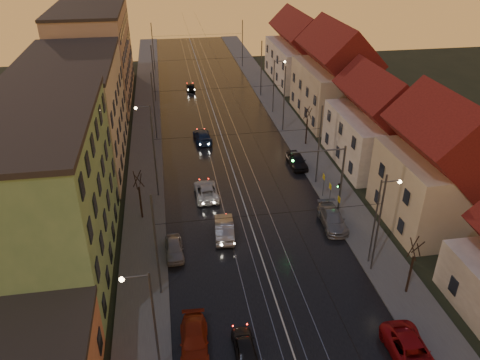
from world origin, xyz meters
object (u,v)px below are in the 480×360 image
street_lamp_0 (148,314)px  parked_right_1 (332,219)px  parked_left_2 (194,341)px  driving_car_4 (191,87)px  street_lamp_2 (150,131)px  driving_car_1 (224,228)px  street_lamp_3 (276,81)px  driving_car_0 (244,346)px  parked_left_3 (174,248)px  driving_car_2 (206,191)px  street_lamp_1 (380,214)px  driving_car_3 (202,136)px  parked_right_0 (411,353)px  traffic_light_mast (333,172)px  parked_right_2 (297,160)px

street_lamp_0 → parked_right_1: (16.70, 13.80, -4.15)m
parked_left_2 → driving_car_4: bearing=89.3°
street_lamp_2 → driving_car_1: bearing=-65.6°
street_lamp_3 → driving_car_0: (-12.31, -43.63, -4.27)m
driving_car_1 → parked_left_3: 5.11m
driving_car_2 → street_lamp_0: bearing=74.3°
street_lamp_0 → parked_left_3: size_ratio=2.10×
street_lamp_2 → driving_car_2: bearing=-51.6°
parked_left_3 → street_lamp_1: bearing=-14.4°
parked_left_2 → parked_right_1: size_ratio=0.92×
driving_car_3 → driving_car_2: bearing=82.4°
driving_car_1 → driving_car_0: bearing=93.0°
street_lamp_1 → parked_right_1: street_lamp_1 is taller
parked_right_0 → parked_right_1: (0.21, 15.93, -0.01)m
street_lamp_0 → traffic_light_mast: size_ratio=1.11×
driving_car_2 → parked_right_1: (11.23, -7.31, 0.04)m
driving_car_1 → street_lamp_0: bearing=70.4°
driving_car_4 → parked_right_2: (10.24, -30.54, 0.15)m
parked_right_0 → parked_right_1: parked_right_0 is taller
parked_left_2 → parked_right_2: 28.63m
parked_right_2 → street_lamp_2: bearing=172.3°
parked_left_2 → street_lamp_2: bearing=98.8°
traffic_light_mast → driving_car_0: 19.64m
street_lamp_0 → driving_car_0: (5.90, 0.37, -4.27)m
street_lamp_2 → parked_right_2: bearing=-5.9°
parked_right_0 → parked_right_2: (0.21, 28.40, 0.01)m
street_lamp_0 → street_lamp_3: size_ratio=1.00×
parked_right_2 → street_lamp_3: bearing=83.3°
driving_car_0 → parked_right_0: 10.89m
street_lamp_2 → driving_car_4: street_lamp_2 is taller
street_lamp_1 → parked_left_2: bearing=-156.8°
driving_car_2 → parked_right_0: bearing=114.2°
street_lamp_3 → parked_left_3: size_ratio=2.10×
street_lamp_0 → driving_car_2: size_ratio=1.60×
street_lamp_3 → driving_car_2: street_lamp_3 is taller
driving_car_0 → driving_car_4: driving_car_0 is taller
street_lamp_0 → driving_car_4: size_ratio=2.23×
street_lamp_2 → traffic_light_mast: 20.89m
parked_left_2 → street_lamp_3: bearing=73.1°
street_lamp_1 → driving_car_0: (-12.31, -7.63, -4.27)m
street_lamp_2 → driving_car_4: 29.83m
driving_car_0 → traffic_light_mast: bearing=-125.4°
street_lamp_1 → driving_car_1: bearing=153.4°
street_lamp_3 → driving_car_4: street_lamp_3 is taller
parked_right_1 → parked_right_2: 12.47m
driving_car_0 → parked_left_2: (-3.26, 0.96, 0.06)m
driving_car_1 → parked_left_2: size_ratio=1.03×
parked_left_3 → traffic_light_mast: bearing=13.9°
parked_right_1 → parked_right_2: size_ratio=1.14×
parked_right_1 → parked_right_0: bearing=-87.4°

